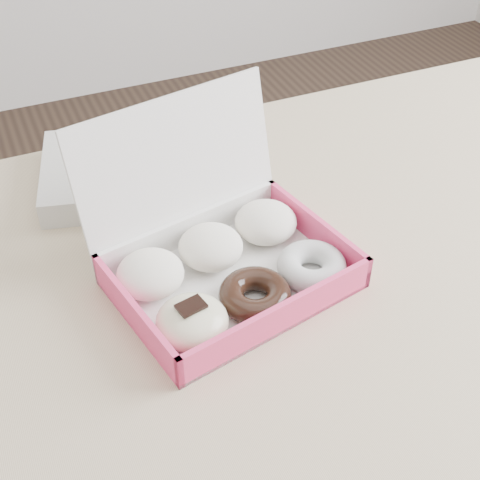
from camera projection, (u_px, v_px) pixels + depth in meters
name	position (u px, v px, depth m)	size (l,w,h in m)	color
table	(350.00, 274.00, 1.01)	(1.20, 0.80, 0.75)	tan
donut_box	(222.00, 259.00, 0.87)	(0.34, 0.31, 0.21)	white
newspapers	(128.00, 170.00, 1.04)	(0.26, 0.21, 0.04)	silver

